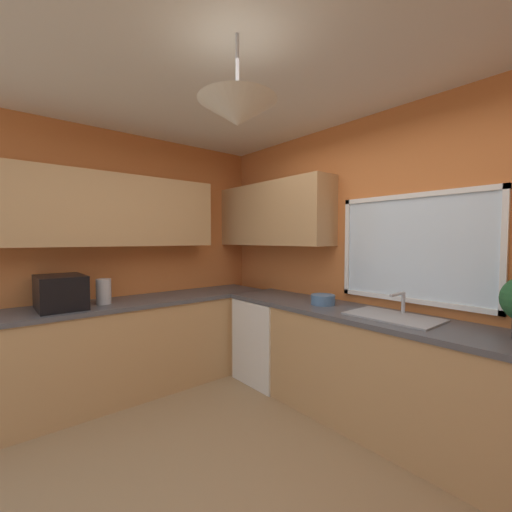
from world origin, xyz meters
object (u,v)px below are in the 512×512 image
Objects in this scene: dishwasher at (271,339)px; microwave at (60,292)px; bowl at (323,300)px; kettle at (104,291)px; sink_assembly at (393,316)px.

microwave is (-0.66, -1.87, 0.63)m from dishwasher.
kettle is at bearing -130.32° from bowl.
sink_assembly is at bearing 43.38° from microwave.
sink_assembly is at bearing 1.52° from dishwasher.
microwave is at bearing -136.62° from sink_assembly.
dishwasher is 3.94× the size of bowl.
kettle reaches higher than bowl.
kettle reaches higher than dishwasher.
bowl is (0.68, 0.03, 0.53)m from dishwasher.
dishwasher is 1.76m from kettle.
microwave is 0.72× the size of sink_assembly.
sink_assembly is 3.00× the size of bowl.
microwave is at bearing -109.47° from dishwasher.
dishwasher is 2.08m from microwave.
kettle is 0.35× the size of sink_assembly.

